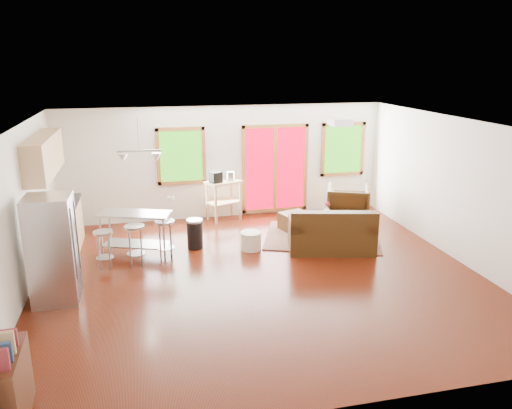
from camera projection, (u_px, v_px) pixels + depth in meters
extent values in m
cube|color=#320D04|center=(260.00, 276.00, 8.64)|extent=(7.50, 7.00, 0.02)
cube|color=white|center=(260.00, 124.00, 7.90)|extent=(7.50, 7.00, 0.02)
cube|color=silver|center=(225.00, 162.00, 11.55)|extent=(7.50, 0.02, 2.60)
cube|color=silver|center=(16.00, 220.00, 7.45)|extent=(0.02, 7.00, 2.60)
cube|color=silver|center=(460.00, 191.00, 9.08)|extent=(0.02, 7.00, 2.60)
cube|color=silver|center=(342.00, 299.00, 4.99)|extent=(7.50, 0.02, 2.60)
cube|color=#1E560D|center=(181.00, 156.00, 11.23)|extent=(0.94, 0.02, 1.14)
cube|color=brown|center=(180.00, 129.00, 11.06)|extent=(1.10, 0.05, 0.08)
cube|color=brown|center=(182.00, 182.00, 11.40)|extent=(1.10, 0.05, 0.08)
cube|color=brown|center=(158.00, 157.00, 11.12)|extent=(0.08, 0.05, 1.30)
cube|color=brown|center=(204.00, 155.00, 11.34)|extent=(0.08, 0.05, 1.30)
cube|color=#B10019|center=(275.00, 169.00, 11.82)|extent=(1.44, 0.02, 1.94)
cube|color=brown|center=(276.00, 126.00, 11.53)|extent=(1.60, 0.05, 0.08)
cube|color=brown|center=(275.00, 209.00, 12.10)|extent=(1.60, 0.05, 0.08)
cube|color=brown|center=(244.00, 170.00, 11.65)|extent=(0.08, 0.05, 2.10)
cube|color=brown|center=(306.00, 167.00, 11.98)|extent=(0.08, 0.05, 2.10)
cube|color=brown|center=(275.00, 169.00, 11.82)|extent=(0.08, 0.05, 1.94)
cube|color=#1E560D|center=(343.00, 149.00, 12.07)|extent=(0.94, 0.02, 1.14)
cube|color=brown|center=(344.00, 124.00, 11.90)|extent=(1.10, 0.05, 0.08)
cube|color=brown|center=(342.00, 174.00, 12.25)|extent=(1.10, 0.05, 0.08)
cube|color=brown|center=(323.00, 150.00, 11.96)|extent=(0.08, 0.05, 1.30)
cube|color=brown|center=(362.00, 148.00, 12.18)|extent=(0.08, 0.05, 1.30)
cube|color=#4C5837|center=(322.00, 237.00, 10.47)|extent=(2.80, 2.49, 0.02)
cube|color=black|center=(331.00, 238.00, 9.79)|extent=(1.81, 1.28, 0.46)
cube|color=black|center=(334.00, 223.00, 9.33)|extent=(1.64, 0.59, 0.41)
cube|color=black|center=(295.00, 223.00, 9.70)|extent=(0.43, 0.95, 0.17)
cube|color=black|center=(368.00, 223.00, 9.70)|extent=(0.43, 0.95, 0.17)
cube|color=black|center=(313.00, 223.00, 9.76)|extent=(0.80, 0.74, 0.13)
cube|color=black|center=(349.00, 223.00, 9.76)|extent=(0.80, 0.74, 0.13)
cube|color=#32170B|center=(330.00, 217.00, 10.72)|extent=(1.03, 0.84, 0.04)
cube|color=#32170B|center=(312.00, 227.00, 10.65)|extent=(0.07, 0.07, 0.32)
cube|color=#32170B|center=(347.00, 229.00, 10.52)|extent=(0.07, 0.07, 0.32)
cube|color=#32170B|center=(313.00, 221.00, 11.02)|extent=(0.07, 0.07, 0.32)
cube|color=#32170B|center=(347.00, 223.00, 10.89)|extent=(0.07, 0.07, 0.32)
imported|color=black|center=(348.00, 202.00, 11.32)|extent=(1.18, 1.15, 0.95)
cube|color=black|center=(295.00, 222.00, 10.86)|extent=(0.71, 0.71, 0.38)
cylinder|color=beige|center=(251.00, 241.00, 9.78)|extent=(0.53, 0.53, 0.36)
imported|color=silver|center=(327.00, 211.00, 10.64)|extent=(0.21, 0.22, 0.17)
sphere|color=#AE1D34|center=(329.00, 205.00, 10.62)|extent=(0.08, 0.08, 0.07)
sphere|color=#AE1D34|center=(326.00, 204.00, 10.58)|extent=(0.08, 0.08, 0.07)
sphere|color=#AE1D34|center=(327.00, 203.00, 10.63)|extent=(0.08, 0.08, 0.07)
imported|color=maroon|center=(342.00, 207.00, 10.75)|extent=(0.20, 0.04, 0.26)
cube|color=tan|center=(60.00, 234.00, 9.35)|extent=(0.60, 2.20, 0.90)
cube|color=black|center=(57.00, 210.00, 9.21)|extent=(0.64, 2.24, 0.04)
cube|color=tan|center=(44.00, 155.00, 8.90)|extent=(0.36, 2.20, 0.70)
cylinder|color=#B7BABC|center=(52.00, 212.00, 8.72)|extent=(0.12, 0.12, 0.18)
cube|color=black|center=(60.00, 198.00, 9.55)|extent=(0.22, 0.18, 0.20)
cube|color=#B7BABC|center=(53.00, 250.00, 7.53)|extent=(0.68, 0.66, 1.67)
cube|color=gray|center=(75.00, 248.00, 7.59)|extent=(0.03, 0.61, 1.64)
cylinder|color=gray|center=(74.00, 244.00, 7.37)|extent=(0.02, 0.02, 1.12)
cylinder|color=gray|center=(77.00, 235.00, 7.75)|extent=(0.02, 0.02, 1.12)
cube|color=#B7BABC|center=(135.00, 214.00, 9.32)|extent=(1.43, 0.95, 0.04)
cube|color=gray|center=(137.00, 244.00, 9.49)|extent=(1.33, 0.86, 0.03)
cylinder|color=gray|center=(101.00, 237.00, 9.31)|extent=(0.05, 0.05, 0.81)
cylinder|color=gray|center=(164.00, 240.00, 9.17)|extent=(0.05, 0.05, 0.81)
cylinder|color=gray|center=(110.00, 230.00, 9.70)|extent=(0.05, 0.05, 0.81)
cylinder|color=gray|center=(170.00, 233.00, 9.56)|extent=(0.05, 0.05, 0.81)
imported|color=white|center=(171.00, 198.00, 9.65)|extent=(0.16, 0.14, 0.13)
cylinder|color=#B7BABC|center=(103.00, 232.00, 8.73)|extent=(0.34, 0.34, 0.04)
cylinder|color=gray|center=(110.00, 249.00, 8.93)|extent=(0.02, 0.02, 0.67)
cylinder|color=gray|center=(100.00, 250.00, 8.90)|extent=(0.02, 0.02, 0.67)
cylinder|color=gray|center=(99.00, 253.00, 8.73)|extent=(0.02, 0.02, 0.67)
cylinder|color=gray|center=(109.00, 253.00, 8.76)|extent=(0.02, 0.02, 0.67)
cylinder|color=gray|center=(105.00, 257.00, 8.86)|extent=(0.31, 0.31, 0.01)
cylinder|color=#B7BABC|center=(134.00, 227.00, 8.86)|extent=(0.37, 0.37, 0.04)
cylinder|color=gray|center=(141.00, 244.00, 9.08)|extent=(0.03, 0.03, 0.72)
cylinder|color=gray|center=(130.00, 245.00, 9.04)|extent=(0.03, 0.03, 0.72)
cylinder|color=gray|center=(130.00, 249.00, 8.85)|extent=(0.03, 0.03, 0.72)
cylinder|color=gray|center=(141.00, 248.00, 8.89)|extent=(0.03, 0.03, 0.72)
cylinder|color=gray|center=(136.00, 253.00, 9.00)|extent=(0.33, 0.33, 0.02)
cylinder|color=#B7BABC|center=(164.00, 222.00, 9.12)|extent=(0.36, 0.36, 0.04)
cylinder|color=gray|center=(170.00, 239.00, 9.34)|extent=(0.03, 0.03, 0.72)
cylinder|color=gray|center=(160.00, 240.00, 9.30)|extent=(0.03, 0.03, 0.72)
cylinder|color=gray|center=(160.00, 244.00, 9.11)|extent=(0.03, 0.03, 0.72)
cylinder|color=gray|center=(171.00, 243.00, 9.16)|extent=(0.03, 0.03, 0.72)
cylinder|color=gray|center=(166.00, 248.00, 9.26)|extent=(0.33, 0.33, 0.02)
cylinder|color=black|center=(195.00, 235.00, 9.83)|extent=(0.33, 0.33, 0.55)
cylinder|color=#B7BABC|center=(194.00, 221.00, 9.75)|extent=(0.34, 0.34, 0.05)
cube|color=tan|center=(223.00, 182.00, 11.36)|extent=(0.89, 0.75, 0.04)
cube|color=tan|center=(224.00, 202.00, 11.49)|extent=(0.84, 0.70, 0.03)
cube|color=tan|center=(216.00, 205.00, 11.15)|extent=(0.06, 0.06, 0.92)
cube|color=tan|center=(240.00, 201.00, 11.51)|extent=(0.06, 0.06, 0.92)
cube|color=tan|center=(207.00, 201.00, 11.45)|extent=(0.06, 0.06, 0.92)
cube|color=tan|center=(231.00, 197.00, 11.82)|extent=(0.06, 0.06, 0.92)
cube|color=black|center=(216.00, 177.00, 11.21)|extent=(0.31, 0.29, 0.24)
cylinder|color=#B7BABC|center=(231.00, 176.00, 11.43)|extent=(0.23, 0.23, 0.20)
cube|color=#32170B|center=(7.00, 388.00, 5.08)|extent=(0.38, 0.89, 0.78)
cube|color=navy|center=(3.00, 353.00, 4.82)|extent=(0.18, 0.06, 0.21)
cube|color=#A28357|center=(5.00, 343.00, 4.94)|extent=(0.18, 0.06, 0.25)
cube|color=maroon|center=(9.00, 338.00, 5.09)|extent=(0.18, 0.06, 0.19)
cube|color=white|center=(340.00, 122.00, 8.83)|extent=(0.35, 0.35, 0.12)
cylinder|color=gray|center=(138.00, 134.00, 8.97)|extent=(0.02, 0.02, 0.60)
cube|color=gray|center=(139.00, 151.00, 9.06)|extent=(0.80, 0.04, 0.03)
cone|color=#B7BABC|center=(123.00, 158.00, 9.03)|extent=(0.18, 0.18, 0.14)
cone|color=#B7BABC|center=(157.00, 157.00, 9.16)|extent=(0.18, 0.18, 0.14)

